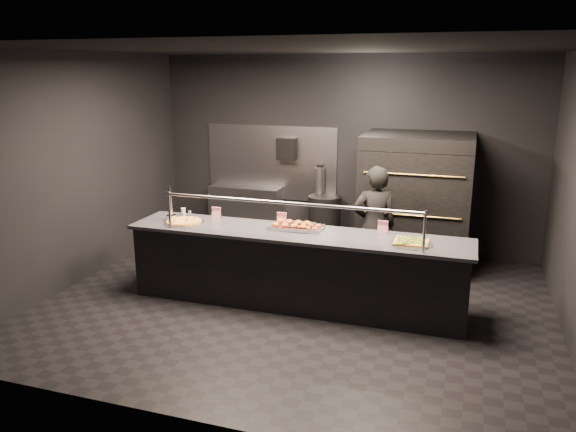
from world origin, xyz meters
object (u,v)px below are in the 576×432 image
object	(u,v)px
towel_dispenser	(287,149)
slider_tray_b	(306,227)
prep_shelf	(246,213)
beer_tap	(171,210)
square_pizza	(411,242)
pizza_oven	(416,200)
fire_extinguisher	(320,181)
round_pizza	(184,222)
slider_tray_a	(292,225)
trash_bin	(324,223)
service_counter	(296,268)
worker	(374,226)

from	to	relation	value
towel_dispenser	slider_tray_b	world-z (taller)	towel_dispenser
prep_shelf	towel_dispenser	bearing A→B (deg)	5.71
prep_shelf	beer_tap	bearing A→B (deg)	-91.42
towel_dispenser	square_pizza	world-z (taller)	towel_dispenser
square_pizza	pizza_oven	bearing A→B (deg)	94.33
fire_extinguisher	beer_tap	size ratio (longest dim) A/B	1.06
round_pizza	slider_tray_b	distance (m)	1.54
slider_tray_b	towel_dispenser	bearing A→B (deg)	113.59
prep_shelf	slider_tray_a	size ratio (longest dim) A/B	2.31
trash_bin	round_pizza	bearing A→B (deg)	-118.53
service_counter	slider_tray_a	bearing A→B (deg)	123.67
service_counter	round_pizza	size ratio (longest dim) A/B	8.09
prep_shelf	worker	xyz separation A→B (m)	(2.37, -1.36, 0.35)
beer_tap	slider_tray_b	world-z (taller)	beer_tap
pizza_oven	service_counter	bearing A→B (deg)	-122.27
beer_tap	slider_tray_a	world-z (taller)	beer_tap
pizza_oven	fire_extinguisher	world-z (taller)	pizza_oven
pizza_oven	slider_tray_a	world-z (taller)	pizza_oven
beer_tap	round_pizza	world-z (taller)	beer_tap
service_counter	beer_tap	xyz separation A→B (m)	(-1.66, -0.00, 0.59)
fire_extinguisher	round_pizza	xyz separation A→B (m)	(-1.10, -2.45, -0.12)
slider_tray_a	square_pizza	world-z (taller)	slider_tray_a
pizza_oven	towel_dispenser	distance (m)	2.23
slider_tray_b	worker	distance (m)	1.08
prep_shelf	square_pizza	bearing A→B (deg)	-38.76
towel_dispenser	beer_tap	world-z (taller)	towel_dispenser
towel_dispenser	round_pizza	size ratio (longest dim) A/B	0.69
fire_extinguisher	slider_tray_a	bearing A→B (deg)	-83.67
service_counter	towel_dispenser	size ratio (longest dim) A/B	11.71
slider_tray_a	pizza_oven	bearing A→B (deg)	53.38
slider_tray_b	square_pizza	distance (m)	1.28
square_pizza	trash_bin	xyz separation A→B (m)	(-1.56, 2.27, -0.51)
slider_tray_a	service_counter	bearing A→B (deg)	-56.33
fire_extinguisher	worker	world-z (taller)	worker
beer_tap	square_pizza	distance (m)	3.01
pizza_oven	slider_tray_a	xyz separation A→B (m)	(-1.30, -1.75, -0.01)
service_counter	square_pizza	distance (m)	1.43
service_counter	trash_bin	bearing A→B (deg)	95.60
towel_dispenser	trash_bin	bearing A→B (deg)	-13.99
beer_tap	trash_bin	bearing A→B (deg)	57.05
service_counter	pizza_oven	world-z (taller)	pizza_oven
pizza_oven	slider_tray_b	xyz separation A→B (m)	(-1.12, -1.76, -0.02)
towel_dispenser	slider_tray_a	bearing A→B (deg)	-70.35
service_counter	slider_tray_b	world-z (taller)	service_counter
prep_shelf	square_pizza	xyz separation A→B (m)	(2.95, -2.37, 0.49)
prep_shelf	square_pizza	world-z (taller)	square_pizza
service_counter	prep_shelf	size ratio (longest dim) A/B	3.42
pizza_oven	trash_bin	size ratio (longest dim) A/B	2.22
trash_bin	worker	size ratio (longest dim) A/B	0.54
prep_shelf	slider_tray_b	world-z (taller)	slider_tray_b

